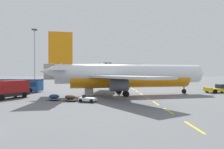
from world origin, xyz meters
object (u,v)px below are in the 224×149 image
at_px(pushback_tug, 219,89).
at_px(baggage_train, 70,98).
at_px(apron_shuttle_bus, 17,84).
at_px(uld_cargo_container, 89,91).
at_px(airliner_foreground, 129,76).
at_px(apron_light_mast_near, 35,49).
at_px(catering_truck, 10,89).

xyz_separation_m(pushback_tug, baggage_train, (-31.21, -13.11, -0.38)).
xyz_separation_m(apron_shuttle_bus, baggage_train, (15.56, -16.34, -1.23)).
xyz_separation_m(pushback_tug, uld_cargo_container, (-28.99, -4.58, -0.10)).
xyz_separation_m(pushback_tug, apron_shuttle_bus, (-46.78, 3.24, 0.85)).
height_order(airliner_foreground, apron_light_mast_near, apron_light_mast_near).
distance_m(catering_truck, baggage_train, 11.74).
distance_m(apron_shuttle_bus, apron_light_mast_near, 39.45).
bearing_deg(airliner_foreground, pushback_tug, 11.43).
relative_size(pushback_tug, baggage_train, 0.74).
xyz_separation_m(pushback_tug, apron_light_mast_near, (-55.37, 39.68, 13.28)).
bearing_deg(pushback_tug, apron_shuttle_bus, 176.04).
height_order(pushback_tug, apron_shuttle_bus, apron_shuttle_bus).
bearing_deg(pushback_tug, apron_light_mast_near, 144.38).
relative_size(airliner_foreground, baggage_train, 4.05).
relative_size(catering_truck, baggage_train, 0.85).
distance_m(airliner_foreground, apron_light_mast_near, 56.70).
relative_size(pushback_tug, apron_shuttle_bus, 0.52).
height_order(catering_truck, apron_light_mast_near, apron_light_mast_near).
bearing_deg(apron_shuttle_bus, apron_light_mast_near, 103.26).
xyz_separation_m(airliner_foreground, catering_truck, (-21.35, -5.29, -2.30)).
bearing_deg(airliner_foreground, apron_shuttle_bus, 163.81).
relative_size(catering_truck, apron_light_mast_near, 0.32).
bearing_deg(uld_cargo_container, baggage_train, -104.60).
xyz_separation_m(baggage_train, uld_cargo_container, (2.22, 8.53, 0.28)).
height_order(baggage_train, apron_light_mast_near, apron_light_mast_near).
bearing_deg(uld_cargo_container, airliner_foreground, 2.39).
distance_m(baggage_train, uld_cargo_container, 8.81).
distance_m(pushback_tug, apron_shuttle_bus, 46.90).
height_order(apron_shuttle_bus, uld_cargo_container, apron_shuttle_bus).
bearing_deg(baggage_train, airliner_foreground, 40.92).
bearing_deg(apron_light_mast_near, pushback_tug, -35.62).
height_order(pushback_tug, apron_light_mast_near, apron_light_mast_near).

